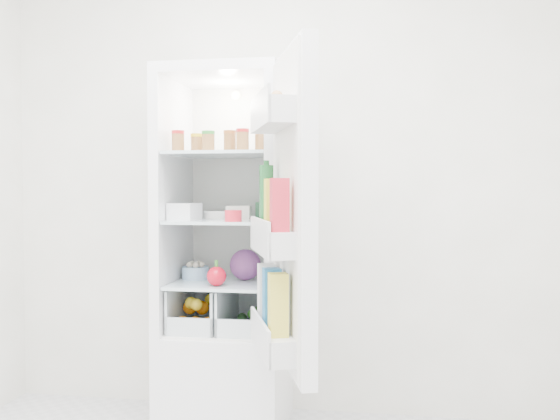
% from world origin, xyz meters
% --- Properties ---
extents(room_walls, '(3.02, 3.02, 2.61)m').
position_xyz_m(room_walls, '(0.00, 0.00, 1.59)').
color(room_walls, silver).
rests_on(room_walls, ground).
extents(refrigerator, '(0.60, 0.60, 1.80)m').
position_xyz_m(refrigerator, '(-0.20, 1.25, 0.67)').
color(refrigerator, white).
rests_on(refrigerator, ground).
extents(shelf_low, '(0.49, 0.53, 0.01)m').
position_xyz_m(shelf_low, '(-0.20, 1.19, 0.74)').
color(shelf_low, silver).
rests_on(shelf_low, refrigerator).
extents(shelf_mid, '(0.49, 0.53, 0.02)m').
position_xyz_m(shelf_mid, '(-0.20, 1.19, 1.05)').
color(shelf_mid, silver).
rests_on(shelf_mid, refrigerator).
extents(shelf_top, '(0.49, 0.53, 0.02)m').
position_xyz_m(shelf_top, '(-0.20, 1.19, 1.38)').
color(shelf_top, silver).
rests_on(shelf_top, refrigerator).
extents(crisper_left, '(0.23, 0.46, 0.22)m').
position_xyz_m(crisper_left, '(-0.32, 1.19, 0.61)').
color(crisper_left, silver).
rests_on(crisper_left, refrigerator).
extents(crisper_right, '(0.23, 0.46, 0.22)m').
position_xyz_m(crisper_right, '(-0.08, 1.19, 0.61)').
color(crisper_right, silver).
rests_on(crisper_right, refrigerator).
extents(condiment_jars, '(0.46, 0.16, 0.08)m').
position_xyz_m(condiment_jars, '(-0.20, 1.07, 1.43)').
color(condiment_jars, '#B21919').
rests_on(condiment_jars, shelf_top).
extents(squeeze_bottle, '(0.07, 0.07, 0.20)m').
position_xyz_m(squeeze_bottle, '(-0.03, 1.29, 1.49)').
color(squeeze_bottle, white).
rests_on(squeeze_bottle, shelf_top).
extents(tub_white, '(0.15, 0.15, 0.08)m').
position_xyz_m(tub_white, '(-0.37, 1.05, 1.10)').
color(tub_white, silver).
rests_on(tub_white, shelf_mid).
extents(tub_cream, '(0.13, 0.13, 0.07)m').
position_xyz_m(tub_cream, '(-0.13, 1.18, 1.09)').
color(tub_cream, beige).
rests_on(tub_cream, shelf_mid).
extents(tin_red, '(0.10, 0.10, 0.05)m').
position_xyz_m(tin_red, '(-0.11, 0.97, 1.08)').
color(tin_red, red).
rests_on(tin_red, shelf_mid).
extents(foil_tray, '(0.17, 0.14, 0.04)m').
position_xyz_m(foil_tray, '(-0.26, 1.28, 1.08)').
color(foil_tray, '#B7B8BC').
rests_on(foil_tray, shelf_mid).
extents(tub_green, '(0.12, 0.16, 0.08)m').
position_xyz_m(tub_green, '(-0.03, 1.37, 1.10)').
color(tub_green, '#3D8653').
rests_on(tub_green, shelf_mid).
extents(red_cabbage, '(0.16, 0.16, 0.16)m').
position_xyz_m(red_cabbage, '(-0.10, 1.22, 0.83)').
color(red_cabbage, '#4C1B50').
rests_on(red_cabbage, shelf_low).
extents(bell_pepper, '(0.09, 0.09, 0.09)m').
position_xyz_m(bell_pepper, '(-0.20, 1.01, 0.79)').
color(bell_pepper, red).
rests_on(bell_pepper, shelf_low).
extents(mushroom_bowl, '(0.17, 0.17, 0.06)m').
position_xyz_m(mushroom_bowl, '(-0.36, 1.21, 0.78)').
color(mushroom_bowl, '#9CC3E8').
rests_on(mushroom_bowl, shelf_low).
extents(citrus_pile, '(0.20, 0.24, 0.16)m').
position_xyz_m(citrus_pile, '(-0.33, 1.12, 0.59)').
color(citrus_pile, orange).
rests_on(citrus_pile, refrigerator).
extents(veg_pile, '(0.16, 0.30, 0.10)m').
position_xyz_m(veg_pile, '(-0.07, 1.18, 0.56)').
color(veg_pile, '#1E4E1A').
rests_on(veg_pile, refrigerator).
extents(fridge_door, '(0.34, 0.59, 1.30)m').
position_xyz_m(fridge_door, '(0.20, 0.63, 1.09)').
color(fridge_door, white).
rests_on(fridge_door, refrigerator).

